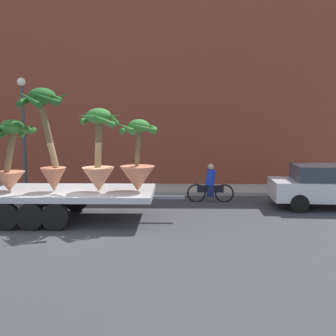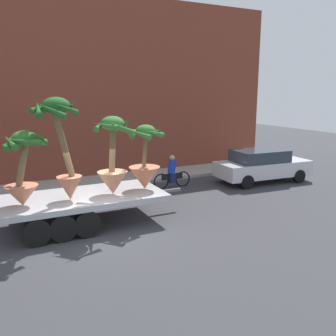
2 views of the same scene
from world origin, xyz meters
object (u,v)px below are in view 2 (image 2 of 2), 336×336
object	(u,v)px
potted_palm_extra	(23,170)
flatbed_trailer	(77,202)
potted_palm_rear	(113,161)
parked_car	(262,165)
potted_palm_front	(62,144)
cyclist	(172,173)
potted_palm_middle	(145,165)

from	to	relation	value
potted_palm_extra	flatbed_trailer	bearing A→B (deg)	10.26
potted_palm_rear	potted_palm_extra	xyz separation A→B (m)	(-2.74, 0.00, -0.05)
flatbed_trailer	parked_car	distance (m)	9.49
potted_palm_rear	potted_palm_front	world-z (taller)	potted_palm_front
flatbed_trailer	potted_palm_rear	world-z (taller)	potted_palm_rear
parked_car	potted_palm_front	bearing A→B (deg)	-167.65
potted_palm_extra	cyclist	world-z (taller)	potted_palm_extra
potted_palm_middle	cyclist	size ratio (longest dim) A/B	1.22
potted_palm_front	cyclist	xyz separation A→B (m)	(5.33, 3.09, -2.09)
parked_car	flatbed_trailer	bearing A→B (deg)	-168.75
potted_palm_front	potted_palm_extra	distance (m)	1.36
flatbed_trailer	potted_palm_middle	bearing A→B (deg)	-3.45
potted_palm_front	cyclist	size ratio (longest dim) A/B	1.73
potted_palm_rear	cyclist	distance (m)	5.06
potted_palm_rear	cyclist	world-z (taller)	potted_palm_rear
flatbed_trailer	parked_car	size ratio (longest dim) A/B	1.32
potted_palm_front	parked_car	xyz separation A→B (m)	(9.73, 2.13, -1.93)
potted_palm_middle	potted_palm_front	world-z (taller)	potted_palm_front
potted_palm_front	cyclist	world-z (taller)	potted_palm_front
potted_palm_rear	potted_palm_front	size ratio (longest dim) A/B	0.81
potted_palm_middle	parked_car	world-z (taller)	potted_palm_middle
potted_palm_middle	flatbed_trailer	bearing A→B (deg)	176.55
potted_palm_middle	cyclist	bearing A→B (deg)	49.08
potted_palm_extra	parked_car	distance (m)	11.16
flatbed_trailer	cyclist	xyz separation A→B (m)	(4.91, 2.81, -0.09)
potted_palm_rear	cyclist	xyz separation A→B (m)	(3.75, 3.10, -1.43)
potted_palm_rear	parked_car	world-z (taller)	potted_palm_rear
flatbed_trailer	potted_palm_front	distance (m)	2.06
potted_palm_middle	potted_palm_rear	bearing A→B (deg)	-173.01
potted_palm_middle	potted_palm_extra	world-z (taller)	potted_palm_middle
flatbed_trailer	parked_car	world-z (taller)	parked_car
flatbed_trailer	cyclist	bearing A→B (deg)	29.77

